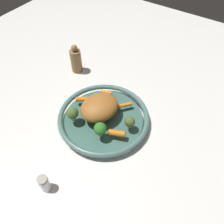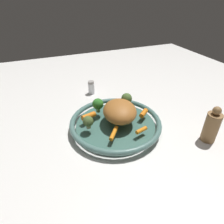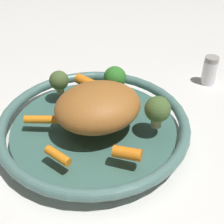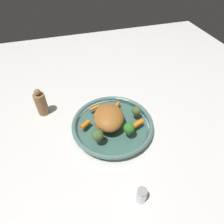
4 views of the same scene
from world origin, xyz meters
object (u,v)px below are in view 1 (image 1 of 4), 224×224
(broccoli_floret_small, at_px, (130,122))
(broccoli_floret_edge, at_px, (100,129))
(serving_bowl, at_px, (104,118))
(baby_carrot_right, at_px, (123,105))
(baby_carrot_near_rim, at_px, (117,133))
(roast_chicken_piece, at_px, (99,108))
(broccoli_floret_mid, at_px, (72,113))
(baby_carrot_left, at_px, (106,92))
(salt_shaker, at_px, (45,184))
(baby_carrot_back, at_px, (81,99))
(pepper_mill, at_px, (76,60))

(broccoli_floret_small, distance_m, broccoli_floret_edge, 0.11)
(serving_bowl, xyz_separation_m, baby_carrot_right, (0.08, -0.04, 0.03))
(serving_bowl, height_order, baby_carrot_near_rim, baby_carrot_near_rim)
(roast_chicken_piece, xyz_separation_m, broccoli_floret_mid, (-0.08, 0.07, -0.00))
(baby_carrot_left, bearing_deg, broccoli_floret_edge, -151.33)
(salt_shaker, bearing_deg, baby_carrot_left, 7.94)
(baby_carrot_left, distance_m, baby_carrot_back, 0.11)
(roast_chicken_piece, relative_size, broccoli_floret_small, 3.15)
(broccoli_floret_small, bearing_deg, roast_chicken_piece, 95.27)
(baby_carrot_near_rim, height_order, broccoli_floret_small, broccoli_floret_small)
(baby_carrot_left, distance_m, broccoli_floret_mid, 0.18)
(baby_carrot_right, xyz_separation_m, baby_carrot_left, (0.02, 0.10, -0.00))
(baby_carrot_right, height_order, baby_carrot_back, baby_carrot_back)
(baby_carrot_right, distance_m, pepper_mill, 0.35)
(roast_chicken_piece, height_order, broccoli_floret_mid, roast_chicken_piece)
(baby_carrot_near_rim, xyz_separation_m, baby_carrot_left, (0.15, 0.15, -0.00))
(baby_carrot_right, bearing_deg, roast_chicken_piece, 145.25)
(serving_bowl, distance_m, roast_chicken_piece, 0.06)
(salt_shaker, distance_m, pepper_mill, 0.59)
(serving_bowl, distance_m, baby_carrot_near_rim, 0.11)
(baby_carrot_near_rim, xyz_separation_m, broccoli_floret_mid, (-0.03, 0.18, 0.02))
(serving_bowl, relative_size, salt_shaker, 5.21)
(baby_carrot_near_rim, height_order, broccoli_floret_mid, broccoli_floret_mid)
(broccoli_floret_edge, bearing_deg, baby_carrot_back, 59.94)
(broccoli_floret_small, height_order, broccoli_floret_edge, broccoli_floret_edge)
(baby_carrot_left, relative_size, broccoli_floret_mid, 0.79)
(salt_shaker, bearing_deg, pepper_mill, 29.65)
(serving_bowl, xyz_separation_m, broccoli_floret_small, (0.01, -0.11, 0.05))
(baby_carrot_back, bearing_deg, baby_carrot_right, -66.56)
(pepper_mill, bearing_deg, broccoli_floret_small, -114.26)
(baby_carrot_near_rim, relative_size, baby_carrot_back, 1.30)
(baby_carrot_left, relative_size, broccoli_floret_small, 0.97)
(serving_bowl, relative_size, broccoli_floret_small, 7.36)
(baby_carrot_left, height_order, broccoli_floret_small, broccoli_floret_small)
(roast_chicken_piece, bearing_deg, baby_carrot_back, 81.39)
(serving_bowl, relative_size, baby_carrot_back, 7.88)
(roast_chicken_piece, height_order, baby_carrot_near_rim, roast_chicken_piece)
(baby_carrot_near_rim, height_order, broccoli_floret_edge, broccoli_floret_edge)
(salt_shaker, bearing_deg, baby_carrot_right, -5.29)
(broccoli_floret_mid, distance_m, salt_shaker, 0.26)
(serving_bowl, relative_size, pepper_mill, 2.52)
(baby_carrot_right, relative_size, pepper_mill, 0.48)
(baby_carrot_near_rim, bearing_deg, broccoli_floret_edge, 122.85)
(roast_chicken_piece, bearing_deg, broccoli_floret_mid, 138.76)
(baby_carrot_right, distance_m, broccoli_floret_mid, 0.20)
(serving_bowl, xyz_separation_m, baby_carrot_left, (0.10, 0.06, 0.03))
(broccoli_floret_edge, bearing_deg, broccoli_floret_mid, 89.15)
(baby_carrot_left, bearing_deg, pepper_mill, 69.47)
(roast_chicken_piece, bearing_deg, baby_carrot_near_rim, -112.53)
(salt_shaker, bearing_deg, broccoli_floret_small, -17.93)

